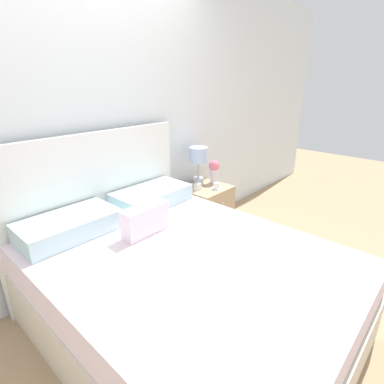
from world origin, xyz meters
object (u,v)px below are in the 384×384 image
object	(u,v)px
nightstand	(205,211)
teacup	(217,186)
alarm_clock	(198,187)
flower_vase	(214,170)
bed	(178,284)
table_lamp	(198,159)

from	to	relation	value
nightstand	teacup	world-z (taller)	teacup
teacup	nightstand	bearing A→B (deg)	104.40
alarm_clock	flower_vase	bearing A→B (deg)	3.33
nightstand	flower_vase	xyz separation A→B (m)	(0.16, 0.02, 0.43)
bed	nightstand	distance (m)	1.32
bed	alarm_clock	world-z (taller)	bed
bed	nightstand	size ratio (longest dim) A/B	3.60
table_lamp	alarm_clock	world-z (taller)	table_lamp
alarm_clock	bed	bearing A→B (deg)	-145.02
flower_vase	bed	bearing A→B (deg)	-150.92
nightstand	teacup	bearing A→B (deg)	-75.60
teacup	alarm_clock	size ratio (longest dim) A/B	1.33
teacup	alarm_clock	world-z (taller)	alarm_clock
bed	table_lamp	world-z (taller)	bed
table_lamp	nightstand	bearing A→B (deg)	-87.21
teacup	alarm_clock	distance (m)	0.20
table_lamp	flower_vase	size ratio (longest dim) A/B	1.63
flower_vase	alarm_clock	size ratio (longest dim) A/B	3.36
nightstand	alarm_clock	bearing A→B (deg)	178.30
bed	nightstand	xyz separation A→B (m)	(1.12, 0.69, -0.05)
bed	flower_vase	distance (m)	1.52
nightstand	alarm_clock	world-z (taller)	alarm_clock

